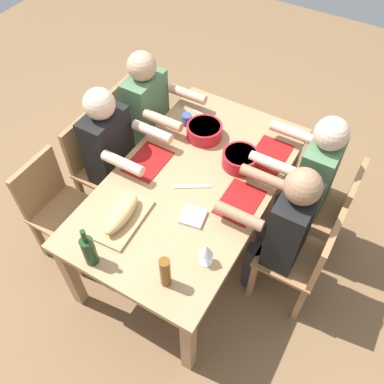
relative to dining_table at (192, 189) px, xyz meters
The scene contains 25 objects.
ground_plane 0.66m from the dining_table, ahead, with size 8.00×8.00×0.00m, color brown.
dining_table is the anchor object (origin of this frame).
chair_far_left 0.97m from the dining_table, 119.90° to the left, with size 0.40×0.40×0.85m.
diner_far_left 0.80m from the dining_table, 126.50° to the left, with size 0.41×0.53×1.20m.
chair_near_center 0.84m from the dining_table, 90.00° to the right, with size 0.40×0.40×0.85m.
diner_near_center 0.64m from the dining_table, 90.00° to the right, with size 0.41×0.53×1.20m.
chair_near_right 0.97m from the dining_table, 60.10° to the right, with size 0.40×0.40×0.85m.
chair_far_center 0.84m from the dining_table, 90.00° to the left, with size 0.40×0.40×0.85m.
diner_far_center 0.64m from the dining_table, 90.00° to the left, with size 0.41×0.53×1.20m.
chair_near_left 0.97m from the dining_table, 119.90° to the right, with size 0.40×0.40×0.85m.
diner_near_left 0.80m from the dining_table, 126.50° to the right, with size 0.41×0.53×1.20m.
serving_bowl_salad 0.38m from the dining_table, 145.06° to the left, with size 0.24×0.24×0.10m.
serving_bowl_pasta 0.45m from the dining_table, 161.40° to the right, with size 0.25×0.25×0.10m.
cutting_board 0.53m from the dining_table, 22.99° to the right, with size 0.40×0.22×0.02m, color tan.
bread_loaf 0.54m from the dining_table, 22.99° to the right, with size 0.32×0.11×0.09m, color tan.
wine_bottle 0.83m from the dining_table, 13.31° to the right, with size 0.08×0.08×0.29m.
beer_bottle 0.76m from the dining_table, 19.25° to the left, with size 0.06×0.06×0.22m, color brown.
wine_glass 0.63m from the dining_table, 37.63° to the left, with size 0.08×0.08×0.17m.
placemat_far_left 0.59m from the dining_table, 144.16° to the left, with size 0.32×0.23×0.01m, color maroon.
placemat_near_center 0.35m from the dining_table, 90.00° to the right, with size 0.32×0.23×0.01m, color maroon.
placemat_far_center 0.35m from the dining_table, 90.00° to the left, with size 0.32×0.23×0.01m, color maroon.
cup_near_left 0.57m from the dining_table, 145.93° to the right, with size 0.07×0.07×0.08m, color #334C8C.
fork_near_left 0.71m from the dining_table, 150.86° to the right, with size 0.02×0.17×0.01m, color silver.
carving_knife 0.10m from the dining_table, 34.13° to the left, with size 0.23×0.02×0.01m, color silver.
napkin_stack 0.31m from the dining_table, 31.48° to the left, with size 0.14×0.14×0.02m, color white.
Camera 1 is at (1.52, 0.89, 2.79)m, focal length 39.05 mm.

